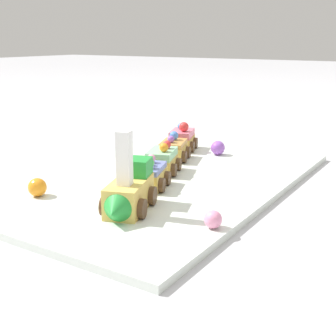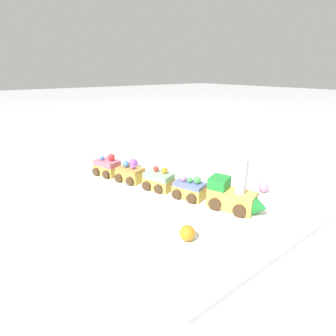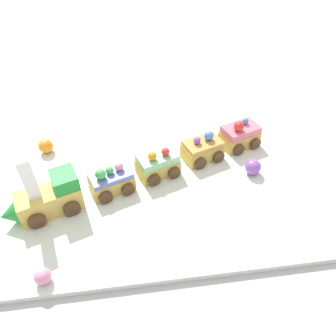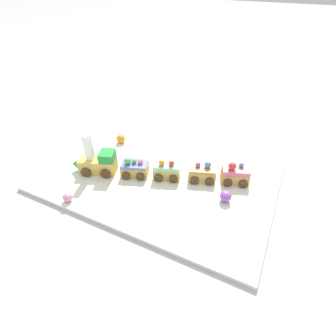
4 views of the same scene
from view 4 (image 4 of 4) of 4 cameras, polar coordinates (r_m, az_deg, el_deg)
ground_plane at (r=0.80m, az=-2.22°, el=-2.32°), size 10.00×10.00×0.00m
display_board at (r=0.79m, az=-2.23°, el=-1.99°), size 0.67×0.44×0.01m
cake_train_locomotive at (r=0.82m, az=-15.50°, el=1.15°), size 0.14×0.09×0.13m
cake_car_blueberry at (r=0.79m, az=-7.24°, el=-0.00°), size 0.09×0.08×0.06m
cake_car_mint at (r=0.77m, az=-0.22°, el=-0.39°), size 0.09×0.08×0.06m
cake_car_caramel at (r=0.77m, az=7.46°, el=-0.99°), size 0.09×0.08×0.06m
cake_car_strawberry at (r=0.78m, az=14.39°, el=-1.27°), size 0.09×0.08×0.07m
gumball_orange at (r=0.94m, az=-10.24°, el=6.28°), size 0.03×0.03×0.03m
gumball_pink at (r=0.75m, az=-21.05°, el=-5.95°), size 0.03×0.03×0.03m
gumball_purple at (r=0.71m, az=12.43°, el=-6.05°), size 0.03×0.03×0.03m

